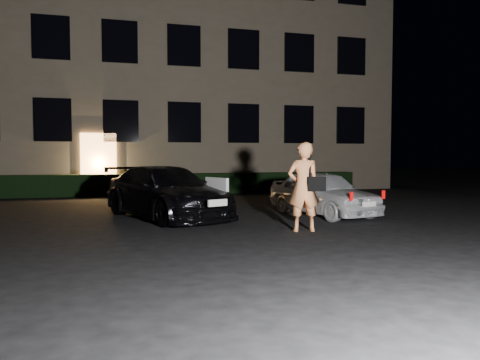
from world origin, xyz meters
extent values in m
plane|color=black|center=(0.00, 0.00, 0.00)|extent=(80.00, 80.00, 0.00)
cube|color=#665D49|center=(0.00, 15.00, 6.00)|extent=(20.00, 8.00, 12.00)
cube|color=#FFA958|center=(-3.50, 10.94, 1.25)|extent=(1.40, 0.10, 2.50)
cube|color=black|center=(-5.20, 10.94, 3.00)|extent=(1.40, 0.10, 1.70)
cube|color=black|center=(-2.60, 10.94, 3.00)|extent=(1.40, 0.10, 1.70)
cube|color=black|center=(0.00, 10.94, 3.00)|extent=(1.40, 0.10, 1.70)
cube|color=black|center=(2.60, 10.94, 3.00)|extent=(1.40, 0.10, 1.70)
cube|color=black|center=(5.20, 10.94, 3.00)|extent=(1.40, 0.10, 1.70)
cube|color=black|center=(7.80, 10.94, 3.00)|extent=(1.40, 0.10, 1.70)
cube|color=black|center=(-5.20, 10.94, 6.20)|extent=(1.40, 0.10, 1.70)
cube|color=black|center=(-2.60, 10.94, 6.20)|extent=(1.40, 0.10, 1.70)
cube|color=black|center=(0.00, 10.94, 6.20)|extent=(1.40, 0.10, 1.70)
cube|color=black|center=(2.60, 10.94, 6.20)|extent=(1.40, 0.10, 1.70)
cube|color=black|center=(5.20, 10.94, 6.20)|extent=(1.40, 0.10, 1.70)
cube|color=black|center=(7.80, 10.94, 6.20)|extent=(1.40, 0.10, 1.70)
cube|color=black|center=(0.00, 10.50, 0.42)|extent=(15.00, 0.70, 0.85)
imported|color=black|center=(-1.67, 3.19, 0.66)|extent=(3.37, 4.91, 1.32)
cube|color=white|center=(-0.44, 2.77, 0.82)|extent=(0.42, 0.91, 0.44)
cube|color=silver|center=(-0.82, 0.99, 0.58)|extent=(0.46, 0.21, 0.15)
imported|color=silver|center=(2.42, 2.60, 0.60)|extent=(2.17, 3.76, 1.20)
cube|color=red|center=(2.31, 0.84, 0.66)|extent=(0.08, 0.06, 0.20)
cube|color=red|center=(3.28, 1.06, 0.66)|extent=(0.08, 0.06, 0.20)
cube|color=silver|center=(2.80, 0.91, 0.46)|extent=(0.40, 0.12, 0.12)
imported|color=#FD9859|center=(0.87, 0.27, 0.94)|extent=(0.74, 0.53, 1.88)
cube|color=black|center=(1.08, 0.12, 1.01)|extent=(0.40, 0.22, 0.30)
cube|color=black|center=(0.96, 0.17, 1.43)|extent=(0.05, 0.07, 0.58)
camera|label=1|loc=(-3.03, -8.80, 1.60)|focal=35.00mm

